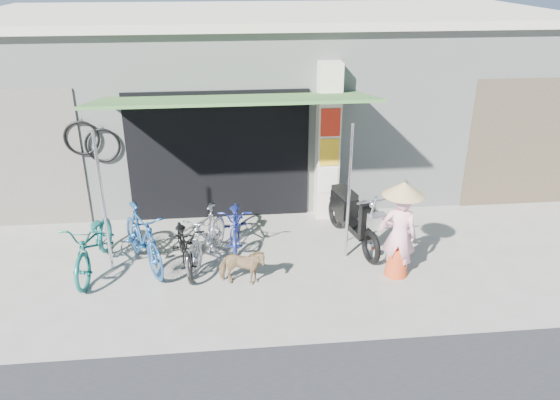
{
  "coord_description": "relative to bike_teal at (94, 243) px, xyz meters",
  "views": [
    {
      "loc": [
        -1.04,
        -7.24,
        4.68
      ],
      "look_at": [
        -0.2,
        1.0,
        1.0
      ],
      "focal_mm": 35.0,
      "sensor_mm": 36.0,
      "label": 1
    }
  ],
  "objects": [
    {
      "name": "awning",
      "position": [
        2.33,
        0.88,
        2.03
      ],
      "size": [
        4.6,
        1.88,
        2.72
      ],
      "color": "#36602B",
      "rests_on": "ground"
    },
    {
      "name": "neighbour_left",
      "position": [
        -1.77,
        1.84,
        0.82
      ],
      "size": [
        2.6,
        0.06,
        2.6
      ],
      "primitive_type": "cube",
      "color": "#6B665B",
      "rests_on": "ground"
    },
    {
      "name": "bike_teal",
      "position": [
        0.0,
        0.0,
        0.0
      ],
      "size": [
        0.8,
        1.89,
        0.97
      ],
      "primitive_type": "imported",
      "rotation": [
        0.0,
        0.0,
        -0.08
      ],
      "color": "#16645D",
      "rests_on": "ground"
    },
    {
      "name": "nun",
      "position": [
        4.82,
        -0.64,
        0.32
      ],
      "size": [
        0.64,
        0.64,
        1.61
      ],
      "rotation": [
        0.0,
        0.0,
        2.73
      ],
      "color": "#FEABBA",
      "rests_on": "ground"
    },
    {
      "name": "shop_pillar",
      "position": [
        4.08,
        1.7,
        1.01
      ],
      "size": [
        0.42,
        0.44,
        3.0
      ],
      "color": "beige",
      "rests_on": "ground"
    },
    {
      "name": "bike_blue",
      "position": [
        0.77,
        0.04,
        0.03
      ],
      "size": [
        1.2,
        1.75,
        1.03
      ],
      "primitive_type": "imported",
      "rotation": [
        0.0,
        0.0,
        0.46
      ],
      "color": "navy",
      "rests_on": "ground"
    },
    {
      "name": "moped",
      "position": [
        4.33,
        0.5,
        0.03
      ],
      "size": [
        0.72,
        1.97,
        1.13
      ],
      "rotation": [
        0.0,
        0.0,
        0.22
      ],
      "color": "black",
      "rests_on": "ground"
    },
    {
      "name": "neighbour_right",
      "position": [
        8.23,
        1.84,
        0.82
      ],
      "size": [
        2.6,
        0.06,
        2.6
      ],
      "primitive_type": "cube",
      "color": "brown",
      "rests_on": "ground"
    },
    {
      "name": "bike_silver",
      "position": [
        1.78,
        0.08,
        -0.01
      ],
      "size": [
        1.01,
        1.63,
        0.95
      ],
      "primitive_type": "imported",
      "rotation": [
        0.0,
        0.0,
        -0.39
      ],
      "color": "#ACABB0",
      "rests_on": "ground"
    },
    {
      "name": "bike_navy",
      "position": [
        2.29,
        0.61,
        -0.06
      ],
      "size": [
        0.64,
        1.65,
        0.85
      ],
      "primitive_type": "imported",
      "rotation": [
        0.0,
        0.0,
        -0.04
      ],
      "color": "navy",
      "rests_on": "ground"
    },
    {
      "name": "bike_black",
      "position": [
        1.43,
        -0.03,
        -0.07
      ],
      "size": [
        0.84,
        1.66,
        0.83
      ],
      "primitive_type": "imported",
      "rotation": [
        0.0,
        0.0,
        0.19
      ],
      "color": "black",
      "rests_on": "ground"
    },
    {
      "name": "street_dog",
      "position": [
        2.34,
        -0.69,
        -0.17
      ],
      "size": [
        0.78,
        0.44,
        0.63
      ],
      "primitive_type": "imported",
      "rotation": [
        0.0,
        0.0,
        1.42
      ],
      "color": "#997F51",
      "rests_on": "ground"
    },
    {
      "name": "bicycle_shop",
      "position": [
        3.22,
        4.34,
        1.35
      ],
      "size": [
        12.3,
        5.3,
        3.66
      ],
      "color": "#A7ACA4",
      "rests_on": "ground"
    },
    {
      "name": "ground",
      "position": [
        3.23,
        -0.75,
        -0.48
      ],
      "size": [
        80.0,
        80.0,
        0.0
      ],
      "primitive_type": "plane",
      "color": "gray",
      "rests_on": "ground"
    }
  ]
}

